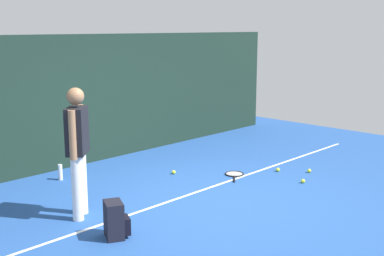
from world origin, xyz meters
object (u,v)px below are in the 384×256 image
Objects in this scene: tennis_ball_by_fence at (278,170)px; tennis_racket at (234,174)px; tennis_player at (78,145)px; tennis_ball_near_player at (303,181)px; tennis_ball_mid_court at (174,172)px; tennis_ball_far_left at (309,171)px; backpack at (115,220)px; water_bottle at (60,172)px.

tennis_racket is at bearing 148.98° from tennis_ball_by_fence.
tennis_player is 3.66m from tennis_ball_near_player.
tennis_ball_by_fence reaches higher than tennis_racket.
tennis_racket is 1.03m from tennis_ball_mid_court.
tennis_ball_by_fence is at bearing -69.24° from tennis_racket.
tennis_racket is 1.30m from tennis_ball_far_left.
tennis_ball_mid_court is (-1.08, 1.85, 0.00)m from tennis_ball_near_player.
tennis_ball_mid_court is (-1.34, 1.19, 0.00)m from tennis_ball_by_fence.
tennis_ball_by_fence is at bearing 68.08° from tennis_ball_near_player.
backpack is 3.96m from tennis_ball_far_left.
tennis_ball_far_left is at bearing 21.99° from tennis_ball_near_player.
tennis_ball_by_fence is at bearing 126.66° from tennis_ball_far_left.
tennis_ball_far_left is (3.85, -1.11, -0.93)m from tennis_player.
tennis_ball_by_fence and tennis_ball_mid_court have the same top height.
tennis_ball_by_fence is 1.00× the size of tennis_ball_mid_court.
tennis_ball_far_left reaches higher than tennis_racket.
tennis_racket is at bearing -47.97° from tennis_player.
tennis_player is at bearing 169.07° from tennis_ball_by_fence.
tennis_ball_far_left is at bearing -58.50° from tennis_player.
tennis_player reaches higher than tennis_racket.
tennis_ball_near_player is 1.00× the size of tennis_ball_far_left.
tennis_ball_near_player is 3.91m from water_bottle.
tennis_ball_far_left is at bearing -40.56° from water_bottle.
water_bottle reaches higher than tennis_ball_far_left.
tennis_player is at bearing -113.40° from water_bottle.
tennis_player reaches higher than tennis_ball_by_fence.
water_bottle is (-1.50, 1.09, 0.10)m from tennis_ball_mid_court.
backpack reaches higher than water_bottle.
water_bottle is (0.69, 1.60, -0.84)m from tennis_player.
tennis_ball_by_fence is (3.54, -0.68, -0.93)m from tennis_player.
tennis_ball_far_left is at bearing -66.78° from backpack.
tennis_racket is 8.95× the size of tennis_ball_mid_court.
tennis_racket is 8.95× the size of tennis_ball_near_player.
tennis_ball_by_fence is (3.63, 0.18, -0.18)m from backpack.
tennis_racket is at bearing -51.99° from backpack.
tennis_ball_mid_court is at bearing 135.77° from tennis_ball_far_left.
tennis_ball_by_fence is 1.00× the size of tennis_ball_far_left.
tennis_ball_near_player is 1.00× the size of tennis_ball_mid_court.
backpack reaches higher than tennis_racket.
tennis_ball_far_left is at bearing -53.34° from tennis_ball_by_fence.
tennis_ball_mid_court is (2.19, 0.51, -0.93)m from tennis_player.
backpack is at bearing -177.16° from tennis_ball_by_fence.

